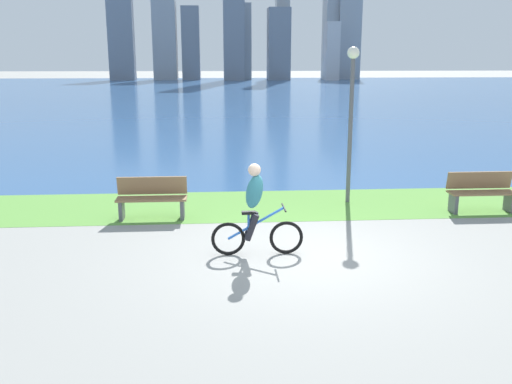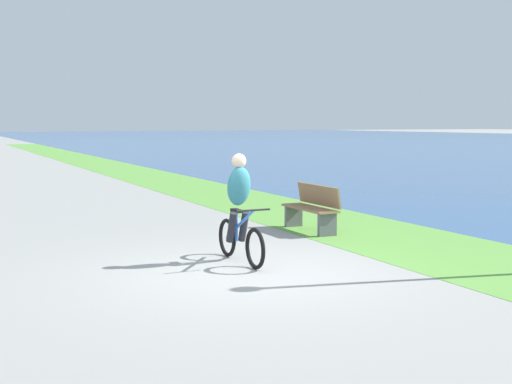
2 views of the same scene
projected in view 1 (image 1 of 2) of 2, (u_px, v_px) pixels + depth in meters
The scene contains 8 objects.
ground_plane at pixel (300, 257), 9.75m from camera, with size 300.00×300.00×0.00m, color gray.
grass_strip_bayside at pixel (277, 205), 13.19m from camera, with size 120.00×2.84×0.01m, color #59933D.
bay_water_surface at pixel (229, 92), 57.16m from camera, with size 300.00×87.85×0.00m, color #2D568C.
cyclist_lead at pixel (255, 209), 9.66m from camera, with size 1.63×0.52×1.64m.
bench_near_path at pixel (481, 192), 12.53m from camera, with size 1.50×0.47×0.90m.
bench_far_along_path at pixel (152, 198), 11.99m from camera, with size 1.50×0.47×0.90m.
lamppost_tall at pixel (351, 101), 12.91m from camera, with size 0.28×0.28×3.65m.
city_skyline_far_shore at pixel (252, 27), 90.00m from camera, with size 40.76×9.77×27.33m.
Camera 1 is at (-1.43, -9.13, 3.38)m, focal length 38.97 mm.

